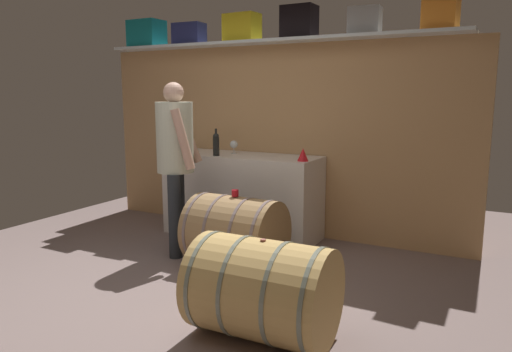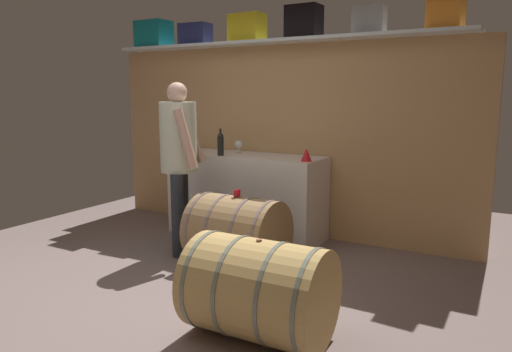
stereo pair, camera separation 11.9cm
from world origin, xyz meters
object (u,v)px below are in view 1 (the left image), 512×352
at_px(toolcase_grey, 365,21).
at_px(tasting_cup, 235,193).
at_px(work_cabinet, 242,196).
at_px(winemaker_pouring, 176,150).
at_px(wine_barrel_near, 236,232).
at_px(red_funnel, 303,155).
at_px(toolcase_black, 299,22).
at_px(toolcase_orange, 441,10).
at_px(toolcase_teal, 147,34).
at_px(toolcase_navy, 189,34).
at_px(toolcase_yellow, 242,28).
at_px(wine_barrel_far, 263,289).
at_px(wine_glass, 234,145).
at_px(wine_bottle_dark, 216,144).

bearing_deg(toolcase_grey, tasting_cup, -127.98).
height_order(work_cabinet, winemaker_pouring, winemaker_pouring).
relative_size(work_cabinet, wine_barrel_near, 2.07).
relative_size(red_funnel, winemaker_pouring, 0.08).
distance_m(toolcase_black, toolcase_orange, 1.37).
bearing_deg(toolcase_teal, tasting_cup, -30.31).
bearing_deg(toolcase_navy, tasting_cup, -45.50).
bearing_deg(toolcase_navy, wine_barrel_near, -45.44).
bearing_deg(wine_barrel_near, toolcase_black, 86.19).
bearing_deg(toolcase_yellow, toolcase_orange, 3.51).
bearing_deg(toolcase_teal, wine_barrel_far, -38.07).
xyz_separation_m(toolcase_grey, toolcase_orange, (0.69, 0.00, 0.05)).
height_order(work_cabinet, tasting_cup, work_cabinet).
xyz_separation_m(toolcase_orange, red_funnel, (-1.16, -0.37, -1.33)).
relative_size(toolcase_yellow, wine_glass, 2.59).
height_order(wine_bottle_dark, wine_barrel_near, wine_bottle_dark).
xyz_separation_m(toolcase_yellow, toolcase_orange, (2.05, 0.00, 0.03)).
bearing_deg(toolcase_grey, toolcase_teal, 177.32).
distance_m(toolcase_teal, toolcase_orange, 3.39).
bearing_deg(work_cabinet, wine_barrel_near, -63.93).
height_order(toolcase_grey, winemaker_pouring, toolcase_grey).
height_order(toolcase_teal, wine_barrel_far, toolcase_teal).
relative_size(toolcase_teal, wine_bottle_dark, 1.39).
relative_size(toolcase_yellow, wine_barrel_far, 0.42).
height_order(toolcase_yellow, toolcase_grey, toolcase_yellow).
relative_size(toolcase_orange, red_funnel, 2.71).
bearing_deg(winemaker_pouring, wine_glass, 141.84).
relative_size(toolcase_grey, wine_barrel_far, 0.33).
distance_m(toolcase_yellow, wine_barrel_near, 2.32).
relative_size(toolcase_teal, red_funnel, 3.12).
bearing_deg(toolcase_teal, winemaker_pouring, -40.71).
distance_m(toolcase_orange, work_cabinet, 2.69).
xyz_separation_m(toolcase_grey, wine_barrel_far, (-0.00, -2.15, -1.93)).
bearing_deg(wine_bottle_dark, wine_barrel_far, -50.14).
distance_m(wine_bottle_dark, red_funnel, 0.99).
distance_m(toolcase_grey, wine_bottle_dark, 1.94).
distance_m(toolcase_navy, wine_barrel_far, 3.55).
height_order(wine_glass, red_funnel, wine_glass).
xyz_separation_m(wine_bottle_dark, tasting_cup, (0.65, -0.71, -0.34)).
bearing_deg(toolcase_teal, wine_glass, -6.33).
xyz_separation_m(wine_glass, red_funnel, (0.92, -0.22, -0.03)).
height_order(wine_barrel_far, tasting_cup, tasting_cup).
relative_size(work_cabinet, tasting_cup, 27.40).
relative_size(toolcase_black, wine_barrel_near, 0.41).
bearing_deg(toolcase_black, red_funnel, -58.97).
bearing_deg(wine_glass, toolcase_grey, 6.52).
distance_m(toolcase_yellow, toolcase_black, 0.68).
xyz_separation_m(toolcase_teal, wine_barrel_near, (1.90, -1.13, -1.96)).
height_order(toolcase_yellow, winemaker_pouring, toolcase_yellow).
bearing_deg(toolcase_yellow, toolcase_black, 3.51).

